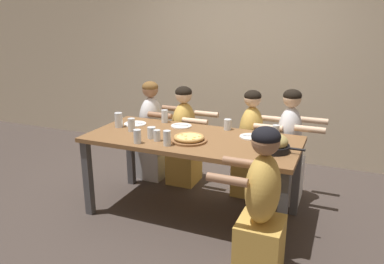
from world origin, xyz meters
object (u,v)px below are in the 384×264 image
(drinking_glass_e, at_px, (119,121))
(drinking_glass_f, at_px, (131,125))
(drinking_glass_i, at_px, (276,132))
(skillet_bowl, at_px, (273,144))
(drinking_glass_c, at_px, (167,139))
(drinking_glass_g, at_px, (157,136))
(empty_plate_a, at_px, (135,124))
(empty_plate_b, at_px, (181,126))
(diner_far_left, at_px, (152,135))
(pizza_board_main, at_px, (189,138))
(diner_far_right, at_px, (288,152))
(drinking_glass_d, at_px, (137,137))
(diner_far_midleft, at_px, (184,140))
(diner_far_midright, at_px, (251,149))
(drinking_glass_a, at_px, (165,117))
(drinking_glass_h, at_px, (228,124))
(diner_near_right, at_px, (261,211))
(drinking_glass_b, at_px, (152,133))
(empty_plate_c, at_px, (251,137))

(drinking_glass_e, xyz_separation_m, drinking_glass_f, (0.20, -0.08, -0.00))
(drinking_glass_e, xyz_separation_m, drinking_glass_i, (1.52, 0.25, -0.00))
(skillet_bowl, relative_size, drinking_glass_c, 2.95)
(drinking_glass_i, bearing_deg, drinking_glass_g, -152.95)
(empty_plate_a, height_order, drinking_glass_c, drinking_glass_c)
(empty_plate_b, bearing_deg, diner_far_left, 145.80)
(pizza_board_main, height_order, diner_far_right, diner_far_right)
(drinking_glass_d, relative_size, drinking_glass_f, 0.96)
(diner_far_left, height_order, diner_far_right, diner_far_right)
(empty_plate_b, xyz_separation_m, diner_far_midleft, (-0.13, 0.37, -0.28))
(diner_far_midright, distance_m, diner_far_midleft, 0.77)
(drinking_glass_f, bearing_deg, drinking_glass_c, -26.07)
(drinking_glass_c, xyz_separation_m, drinking_glass_g, (-0.14, 0.08, -0.02))
(empty_plate_a, relative_size, drinking_glass_a, 1.69)
(drinking_glass_e, relative_size, drinking_glass_g, 1.46)
(drinking_glass_h, relative_size, diner_near_right, 0.09)
(drinking_glass_h, bearing_deg, drinking_glass_e, -162.04)
(drinking_glass_a, bearing_deg, pizza_board_main, -44.77)
(drinking_glass_f, bearing_deg, drinking_glass_d, -50.76)
(empty_plate_a, height_order, diner_near_right, diner_near_right)
(drinking_glass_i, xyz_separation_m, diner_near_right, (0.09, -0.93, -0.32))
(drinking_glass_b, bearing_deg, skillet_bowl, 4.03)
(empty_plate_b, relative_size, drinking_glass_e, 1.42)
(drinking_glass_c, relative_size, drinking_glass_g, 1.32)
(drinking_glass_b, xyz_separation_m, diner_near_right, (1.13, -0.49, -0.30))
(empty_plate_a, height_order, empty_plate_b, same)
(diner_far_midleft, bearing_deg, drinking_glass_d, 0.07)
(drinking_glass_f, distance_m, diner_far_right, 1.60)
(drinking_glass_b, bearing_deg, drinking_glass_d, -104.01)
(drinking_glass_e, bearing_deg, diner_far_midright, 27.84)
(pizza_board_main, relative_size, diner_far_midleft, 0.29)
(skillet_bowl, height_order, empty_plate_c, skillet_bowl)
(drinking_glass_g, distance_m, diner_far_midleft, 0.94)
(drinking_glass_d, bearing_deg, drinking_glass_f, 129.24)
(diner_near_right, bearing_deg, diner_far_midright, 17.21)
(pizza_board_main, height_order, skillet_bowl, skillet_bowl)
(drinking_glass_d, xyz_separation_m, diner_far_left, (-0.42, 1.00, -0.31))
(empty_plate_c, bearing_deg, drinking_glass_c, -140.47)
(drinking_glass_c, xyz_separation_m, diner_far_right, (0.89, 0.96, -0.31))
(empty_plate_c, bearing_deg, empty_plate_a, -178.57)
(drinking_glass_h, bearing_deg, drinking_glass_d, -130.42)
(drinking_glass_d, distance_m, diner_far_right, 1.56)
(pizza_board_main, relative_size, drinking_glass_c, 2.44)
(drinking_glass_f, relative_size, diner_far_left, 0.11)
(drinking_glass_b, height_order, drinking_glass_e, drinking_glass_e)
(empty_plate_a, relative_size, drinking_glass_g, 2.27)
(drinking_glass_b, distance_m, diner_far_left, 0.99)
(diner_far_midright, bearing_deg, diner_far_left, -90.00)
(drinking_glass_e, distance_m, diner_far_left, 0.71)
(drinking_glass_g, height_order, drinking_glass_h, drinking_glass_h)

